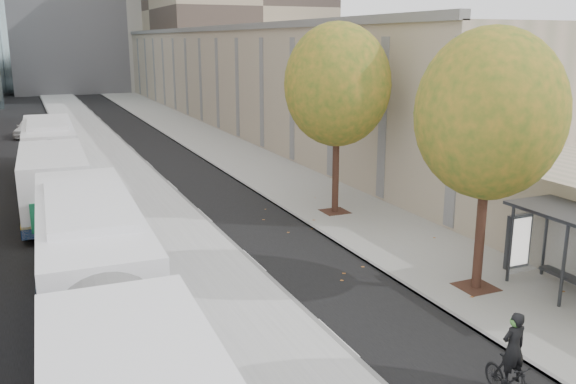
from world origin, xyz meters
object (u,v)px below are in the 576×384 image
bus_near (104,309)px  cyclist (511,368)px  bus_far (51,161)px  distant_car (31,127)px

bus_near → cyclist: 8.66m
bus_far → cyclist: bearing=-69.8°
bus_near → bus_far: bus_near is taller
bus_far → cyclist: (7.62, -22.73, -0.84)m
bus_far → bus_near: bearing=-87.8°
cyclist → distant_car: 42.95m
bus_far → distant_car: bus_far is taller
distant_car → bus_near: bearing=-72.2°
bus_near → distant_car: 37.89m
bus_far → distant_car: bearing=93.3°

